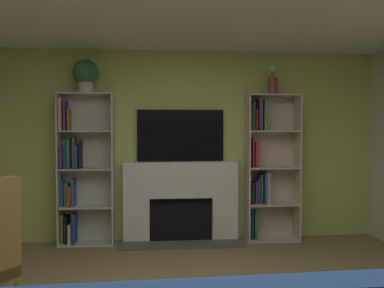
# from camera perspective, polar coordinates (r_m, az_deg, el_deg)

# --- Properties ---
(wall_back_accent) EXTENTS (5.42, 0.06, 2.52)m
(wall_back_accent) POSITION_cam_1_polar(r_m,az_deg,el_deg) (5.33, -1.70, -0.20)
(wall_back_accent) COLOR #B9C668
(wall_back_accent) RESTS_ON ground_plane
(fireplace) EXTENTS (1.60, 0.49, 1.05)m
(fireplace) POSITION_cam_1_polar(r_m,az_deg,el_deg) (5.28, -1.61, -8.06)
(fireplace) COLOR silver
(fireplace) RESTS_ON ground_plane
(tv) EXTENTS (1.14, 0.06, 0.68)m
(tv) POSITION_cam_1_polar(r_m,az_deg,el_deg) (5.27, -1.66, 1.23)
(tv) COLOR black
(tv) RESTS_ON fireplace
(bookshelf_left) EXTENTS (0.69, 0.28, 1.93)m
(bookshelf_left) POSITION_cam_1_polar(r_m,az_deg,el_deg) (5.30, -15.76, -3.76)
(bookshelf_left) COLOR beige
(bookshelf_left) RESTS_ON ground_plane
(bookshelf_right) EXTENTS (0.69, 0.32, 1.93)m
(bookshelf_right) POSITION_cam_1_polar(r_m,az_deg,el_deg) (5.40, 10.51, -3.20)
(bookshelf_right) COLOR beige
(bookshelf_right) RESTS_ON ground_plane
(potted_plant) EXTENTS (0.32, 0.32, 0.42)m
(potted_plant) POSITION_cam_1_polar(r_m,az_deg,el_deg) (5.26, -15.07, 9.65)
(potted_plant) COLOR beige
(potted_plant) RESTS_ON bookshelf_left
(vase_with_flowers) EXTENTS (0.12, 0.12, 0.41)m
(vase_with_flowers) POSITION_cam_1_polar(r_m,az_deg,el_deg) (5.40, 11.51, 8.55)
(vase_with_flowers) COLOR #95393B
(vase_with_flowers) RESTS_ON bookshelf_right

